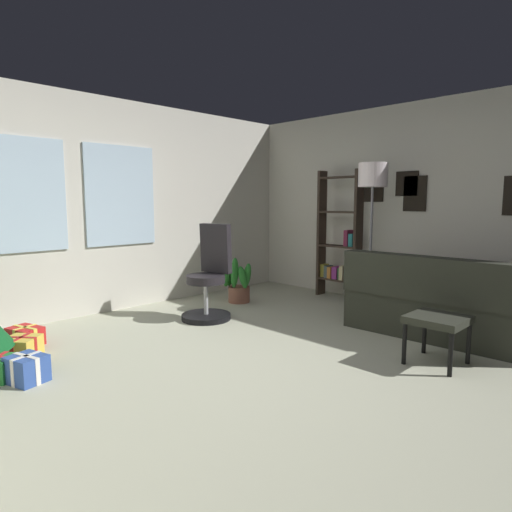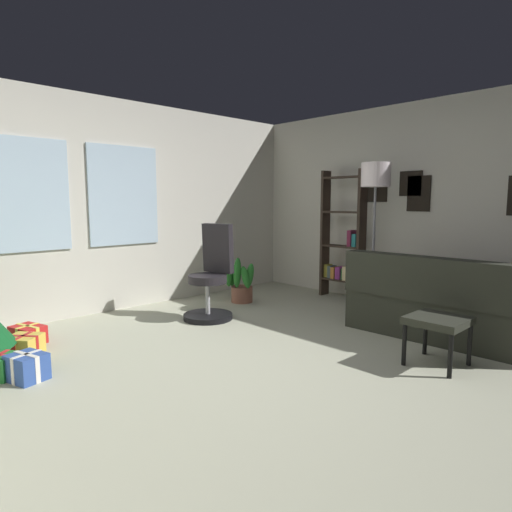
{
  "view_description": "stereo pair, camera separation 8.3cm",
  "coord_description": "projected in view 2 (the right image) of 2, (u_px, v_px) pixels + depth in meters",
  "views": [
    {
      "loc": [
        -2.55,
        -2.36,
        1.35
      ],
      "look_at": [
        0.28,
        0.44,
        0.85
      ],
      "focal_mm": 30.99,
      "sensor_mm": 36.0,
      "label": 1
    },
    {
      "loc": [
        -2.49,
        -2.42,
        1.35
      ],
      "look_at": [
        0.28,
        0.44,
        0.85
      ],
      "focal_mm": 30.99,
      "sensor_mm": 36.0,
      "label": 2
    }
  ],
  "objects": [
    {
      "name": "couch",
      "position": [
        462.0,
        307.0,
        4.45
      ],
      "size": [
        1.69,
        1.83,
        0.82
      ],
      "color": "#282A21",
      "rests_on": "ground_plane"
    },
    {
      "name": "office_chair",
      "position": [
        211.0,
        282.0,
        5.06
      ],
      "size": [
        0.56,
        0.56,
        1.09
      ],
      "color": "black",
      "rests_on": "ground_plane"
    },
    {
      "name": "gift_box_red",
      "position": [
        28.0,
        335.0,
        4.19
      ],
      "size": [
        0.3,
        0.35,
        0.18
      ],
      "color": "red",
      "rests_on": "ground_plane"
    },
    {
      "name": "potted_plant",
      "position": [
        240.0,
        285.0,
        5.85
      ],
      "size": [
        0.4,
        0.42,
        0.63
      ],
      "color": "brown",
      "rests_on": "ground_plane"
    },
    {
      "name": "floor_lamp",
      "position": [
        375.0,
        187.0,
        5.17
      ],
      "size": [
        0.34,
        0.34,
        1.79
      ],
      "color": "slate",
      "rests_on": "ground_plane"
    },
    {
      "name": "gift_box_blue",
      "position": [
        27.0,
        367.0,
        3.33
      ],
      "size": [
        0.29,
        0.31,
        0.21
      ],
      "color": "#2D4C99",
      "rests_on": "ground_plane"
    },
    {
      "name": "wall_right_with_frames",
      "position": [
        431.0,
        206.0,
        5.41
      ],
      "size": [
        0.12,
        5.28,
        2.56
      ],
      "color": "beige",
      "rests_on": "ground_plane"
    },
    {
      "name": "gift_box_gold",
      "position": [
        23.0,
        346.0,
        3.86
      ],
      "size": [
        0.37,
        0.37,
        0.18
      ],
      "color": "gold",
      "rests_on": "ground_plane"
    },
    {
      "name": "ground_plane",
      "position": [
        269.0,
        372.0,
        3.61
      ],
      "size": [
        5.6,
        5.28,
        0.1
      ],
      "primitive_type": "cube",
      "color": "#ADAF96"
    },
    {
      "name": "wall_back_with_windows",
      "position": [
        110.0,
        206.0,
        5.35
      ],
      "size": [
        5.6,
        0.12,
        2.56
      ],
      "color": "beige",
      "rests_on": "ground_plane"
    },
    {
      "name": "bookshelf",
      "position": [
        343.0,
        243.0,
        6.08
      ],
      "size": [
        0.18,
        0.64,
        1.76
      ],
      "color": "#33271F",
      "rests_on": "ground_plane"
    },
    {
      "name": "footstool",
      "position": [
        438.0,
        324.0,
        3.6
      ],
      "size": [
        0.44,
        0.44,
        0.41
      ],
      "color": "#282A21",
      "rests_on": "ground_plane"
    }
  ]
}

